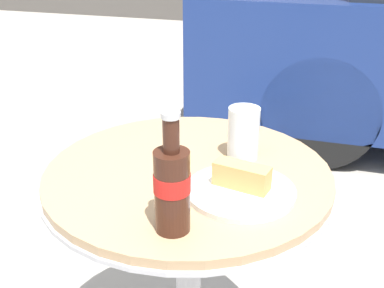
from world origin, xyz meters
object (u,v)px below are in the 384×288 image
object	(u,v)px
lunch_plate_near	(241,187)
cola_bottle_left	(172,186)
bistro_table	(188,239)
drinking_glass	(243,135)

from	to	relation	value
lunch_plate_near	cola_bottle_left	bearing A→B (deg)	-120.06
bistro_table	cola_bottle_left	xyz separation A→B (m)	(0.04, -0.23, 0.28)
cola_bottle_left	lunch_plate_near	xyz separation A→B (m)	(0.09, 0.16, -0.07)
cola_bottle_left	drinking_glass	distance (m)	0.34
bistro_table	drinking_glass	world-z (taller)	drinking_glass
bistro_table	cola_bottle_left	world-z (taller)	cola_bottle_left
drinking_glass	lunch_plate_near	xyz separation A→B (m)	(0.03, -0.17, -0.04)
bistro_table	drinking_glass	distance (m)	0.29
bistro_table	drinking_glass	xyz separation A→B (m)	(0.11, 0.10, 0.25)
drinking_glass	lunch_plate_near	world-z (taller)	drinking_glass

